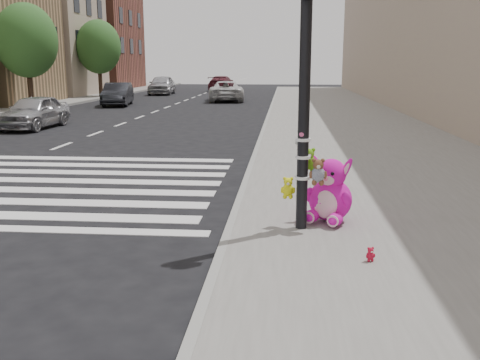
# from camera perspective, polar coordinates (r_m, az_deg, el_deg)

# --- Properties ---
(ground) EXTENTS (120.00, 120.00, 0.00)m
(ground) POSITION_cam_1_polar(r_m,az_deg,el_deg) (6.68, -16.31, -10.10)
(ground) COLOR black
(ground) RESTS_ON ground
(sidewalk_near) EXTENTS (7.00, 80.00, 0.14)m
(sidewalk_near) POSITION_cam_1_polar(r_m,az_deg,el_deg) (16.15, 14.27, 3.33)
(sidewalk_near) COLOR slate
(sidewalk_near) RESTS_ON ground
(curb_edge) EXTENTS (0.12, 80.00, 0.15)m
(curb_edge) POSITION_cam_1_polar(r_m,az_deg,el_deg) (15.95, 1.93, 3.59)
(curb_edge) COLOR gray
(curb_edge) RESTS_ON ground
(bld_far_d) EXTENTS (6.00, 8.00, 10.00)m
(bld_far_d) POSITION_cam_1_polar(r_m,az_deg,el_deg) (44.55, -19.47, 14.89)
(bld_far_d) COLOR gray
(bld_far_d) RESTS_ON ground
(bld_far_e) EXTENTS (6.00, 10.00, 9.00)m
(bld_far_e) POSITION_cam_1_polar(r_m,az_deg,el_deg) (54.77, -14.64, 14.05)
(bld_far_e) COLOR brown
(bld_far_e) RESTS_ON ground
(bld_near) EXTENTS (5.00, 60.00, 10.00)m
(bld_near) POSITION_cam_1_polar(r_m,az_deg,el_deg) (27.12, 23.35, 16.68)
(bld_near) COLOR gray
(bld_near) RESTS_ON ground
(signal_pole) EXTENTS (0.66, 0.49, 4.00)m
(signal_pole) POSITION_cam_1_polar(r_m,az_deg,el_deg) (7.58, 6.98, 7.31)
(signal_pole) COLOR black
(signal_pole) RESTS_ON sidewalk_near
(tree_far_b) EXTENTS (3.20, 3.20, 5.44)m
(tree_far_b) POSITION_cam_1_polar(r_m,az_deg,el_deg) (30.89, -21.82, 13.63)
(tree_far_b) COLOR #382619
(tree_far_b) RESTS_ON sidewalk_far
(tree_far_c) EXTENTS (3.20, 3.20, 5.44)m
(tree_far_c) POSITION_cam_1_polar(r_m,az_deg,el_deg) (41.06, -14.86, 13.55)
(tree_far_c) COLOR #382619
(tree_far_c) RESTS_ON sidewalk_far
(pink_bunny) EXTENTS (0.86, 0.92, 1.02)m
(pink_bunny) POSITION_cam_1_polar(r_m,az_deg,el_deg) (8.18, 9.57, -1.54)
(pink_bunny) COLOR #E713B4
(pink_bunny) RESTS_ON sidewalk_near
(red_teddy) EXTENTS (0.15, 0.12, 0.18)m
(red_teddy) POSITION_cam_1_polar(r_m,az_deg,el_deg) (6.72, 13.73, -7.69)
(red_teddy) COLOR red
(red_teddy) RESTS_ON sidewalk_near
(car_silver_far) EXTENTS (1.66, 3.85, 1.29)m
(car_silver_far) POSITION_cam_1_polar(r_m,az_deg,el_deg) (22.47, -21.10, 6.81)
(car_silver_far) COLOR #A3A4A8
(car_silver_far) RESTS_ON ground
(car_dark_far) EXTENTS (2.09, 4.31, 1.36)m
(car_dark_far) POSITION_cam_1_polar(r_m,az_deg,el_deg) (33.26, -12.93, 8.91)
(car_dark_far) COLOR black
(car_dark_far) RESTS_ON ground
(car_white_near) EXTENTS (2.82, 5.08, 1.34)m
(car_white_near) POSITION_cam_1_polar(r_m,az_deg,el_deg) (36.37, -1.52, 9.46)
(car_white_near) COLOR silver
(car_white_near) RESTS_ON ground
(car_maroon_near) EXTENTS (2.27, 4.85, 1.37)m
(car_maroon_near) POSITION_cam_1_polar(r_m,az_deg,el_deg) (49.86, -1.94, 10.25)
(car_maroon_near) COLOR #531722
(car_maroon_near) RESTS_ON ground
(car_silver_deep) EXTENTS (2.13, 4.67, 1.55)m
(car_silver_deep) POSITION_cam_1_polar(r_m,az_deg,el_deg) (44.71, -8.33, 10.01)
(car_silver_deep) COLOR #AEAEB3
(car_silver_deep) RESTS_ON ground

